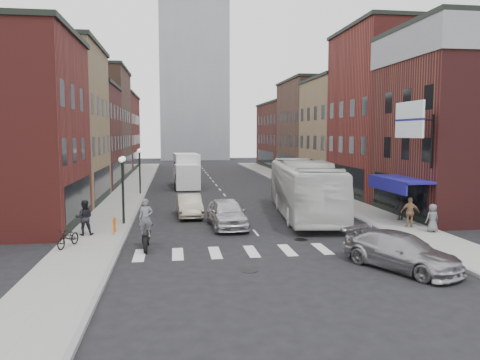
% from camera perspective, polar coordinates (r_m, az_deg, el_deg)
% --- Properties ---
extents(ground, '(160.00, 160.00, 0.00)m').
position_cam_1_polar(ground, '(24.94, 2.34, -6.93)').
color(ground, black).
rests_on(ground, ground).
extents(sidewalk_left, '(3.00, 74.00, 0.15)m').
position_cam_1_polar(sidewalk_left, '(46.42, -13.08, -1.09)').
color(sidewalk_left, gray).
rests_on(sidewalk_left, ground).
extents(sidewalk_right, '(3.00, 74.00, 0.15)m').
position_cam_1_polar(sidewalk_right, '(48.01, 7.58, -0.77)').
color(sidewalk_right, gray).
rests_on(sidewalk_right, ground).
extents(curb_left, '(0.20, 74.00, 0.16)m').
position_cam_1_polar(curb_left, '(46.32, -11.23, -1.16)').
color(curb_left, gray).
rests_on(curb_left, ground).
extents(curb_right, '(0.20, 74.00, 0.16)m').
position_cam_1_polar(curb_right, '(47.64, 5.84, -0.89)').
color(curb_right, gray).
rests_on(curb_right, ground).
extents(crosswalk_stripes, '(12.00, 2.20, 0.01)m').
position_cam_1_polar(crosswalk_stripes, '(22.07, 3.76, -8.60)').
color(crosswalk_stripes, silver).
rests_on(crosswalk_stripes, ground).
extents(bldg_left_mid_a, '(10.30, 10.20, 12.30)m').
position_cam_1_polar(bldg_left_mid_a, '(39.38, -23.81, 6.25)').
color(bldg_left_mid_a, '#9D8156').
rests_on(bldg_left_mid_a, ground).
extents(bldg_left_mid_b, '(10.30, 10.20, 10.30)m').
position_cam_1_polar(bldg_left_mid_b, '(49.08, -20.61, 5.00)').
color(bldg_left_mid_b, '#491A1A').
rests_on(bldg_left_mid_b, ground).
extents(bldg_left_far_a, '(10.30, 12.20, 13.30)m').
position_cam_1_polar(bldg_left_far_a, '(59.88, -18.38, 6.57)').
color(bldg_left_far_a, '#4F3327').
rests_on(bldg_left_far_a, ground).
extents(bldg_left_far_b, '(10.30, 16.20, 11.30)m').
position_cam_1_polar(bldg_left_far_b, '(73.69, -16.42, 5.63)').
color(bldg_left_far_b, maroon).
rests_on(bldg_left_far_b, ground).
extents(bldg_right_corner, '(10.30, 9.20, 12.30)m').
position_cam_1_polar(bldg_right_corner, '(34.43, 26.41, 6.28)').
color(bldg_right_corner, '#491A1A').
rests_on(bldg_right_corner, ground).
extents(bldg_right_mid_a, '(10.30, 10.20, 14.30)m').
position_cam_1_polar(bldg_right_mid_a, '(42.64, 19.18, 7.68)').
color(bldg_right_mid_a, maroon).
rests_on(bldg_right_mid_a, ground).
extents(bldg_right_mid_b, '(10.30, 10.20, 11.30)m').
position_cam_1_polar(bldg_right_mid_b, '(51.71, 14.04, 5.76)').
color(bldg_right_mid_b, '#9D8156').
rests_on(bldg_right_mid_b, ground).
extents(bldg_right_far_a, '(10.30, 12.20, 12.30)m').
position_cam_1_polar(bldg_right_far_a, '(62.05, 10.21, 6.27)').
color(bldg_right_far_a, '#4F3327').
rests_on(bldg_right_far_a, ground).
extents(bldg_right_far_b, '(10.30, 16.20, 10.30)m').
position_cam_1_polar(bldg_right_far_b, '(75.47, 6.85, 5.44)').
color(bldg_right_far_b, '#491A1A').
rests_on(bldg_right_far_b, ground).
extents(awning_blue, '(1.80, 5.00, 0.78)m').
position_cam_1_polar(awning_blue, '(29.74, 18.62, -0.04)').
color(awning_blue, navy).
rests_on(awning_blue, ground).
extents(billboard_sign, '(1.52, 3.00, 3.70)m').
position_cam_1_polar(billboard_sign, '(27.68, 20.08, 6.77)').
color(billboard_sign, black).
rests_on(billboard_sign, ground).
extents(distant_tower, '(14.00, 14.00, 50.00)m').
position_cam_1_polar(distant_tower, '(103.88, -5.74, 16.53)').
color(distant_tower, '#9399A0').
rests_on(distant_tower, ground).
extents(streetlamp_near, '(0.32, 1.22, 4.11)m').
position_cam_1_polar(streetlamp_near, '(28.20, -14.12, 0.37)').
color(streetlamp_near, black).
rests_on(streetlamp_near, ground).
extents(streetlamp_far, '(0.32, 1.22, 4.11)m').
position_cam_1_polar(streetlamp_far, '(42.11, -12.14, 2.12)').
color(streetlamp_far, black).
rests_on(streetlamp_far, ground).
extents(bike_rack, '(0.08, 0.68, 0.80)m').
position_cam_1_polar(bike_rack, '(25.90, -15.06, -5.40)').
color(bike_rack, '#D8590C').
rests_on(bike_rack, sidewalk_left).
extents(box_truck, '(2.70, 7.87, 3.37)m').
position_cam_1_polar(box_truck, '(47.64, -6.53, 1.11)').
color(box_truck, white).
rests_on(box_truck, ground).
extents(motorcycle_rider, '(0.68, 2.36, 2.40)m').
position_cam_1_polar(motorcycle_rider, '(22.53, -11.38, -5.48)').
color(motorcycle_rider, black).
rests_on(motorcycle_rider, ground).
extents(transit_bus, '(4.54, 13.44, 3.67)m').
position_cam_1_polar(transit_bus, '(31.09, 7.80, -1.03)').
color(transit_bus, silver).
rests_on(transit_bus, ground).
extents(sedan_left_near, '(2.24, 5.02, 1.68)m').
position_cam_1_polar(sedan_left_near, '(27.19, -1.60, -4.06)').
color(sedan_left_near, silver).
rests_on(sedan_left_near, ground).
extents(sedan_left_far, '(1.69, 4.42, 1.44)m').
position_cam_1_polar(sedan_left_far, '(30.92, -6.19, -3.13)').
color(sedan_left_far, '#C2B69D').
rests_on(sedan_left_far, ground).
extents(curb_car, '(4.10, 5.36, 1.45)m').
position_cam_1_polar(curb_car, '(20.07, 19.05, -8.24)').
color(curb_car, '#A2A2A6').
rests_on(curb_car, ground).
extents(parked_bicycle, '(1.14, 1.84, 0.91)m').
position_cam_1_polar(parked_bicycle, '(23.41, -20.20, -6.59)').
color(parked_bicycle, black).
rests_on(parked_bicycle, sidewalk_left).
extents(ped_left_solo, '(0.93, 0.57, 1.85)m').
position_cam_1_polar(ped_left_solo, '(25.78, -18.44, -4.37)').
color(ped_left_solo, black).
rests_on(ped_left_solo, sidewalk_left).
extents(ped_right_a, '(1.10, 0.65, 1.60)m').
position_cam_1_polar(ped_right_a, '(30.39, 18.94, -3.12)').
color(ped_right_a, black).
rests_on(ped_right_a, sidewalk_right).
extents(ped_right_b, '(1.12, 0.83, 1.71)m').
position_cam_1_polar(ped_right_b, '(28.16, 20.03, -3.72)').
color(ped_right_b, '#9C6F4F').
rests_on(ped_right_b, sidewalk_right).
extents(ped_right_c, '(0.80, 0.58, 1.53)m').
position_cam_1_polar(ped_right_c, '(27.30, 22.42, -4.30)').
color(ped_right_c, '#5A5B61').
rests_on(ped_right_c, sidewalk_right).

